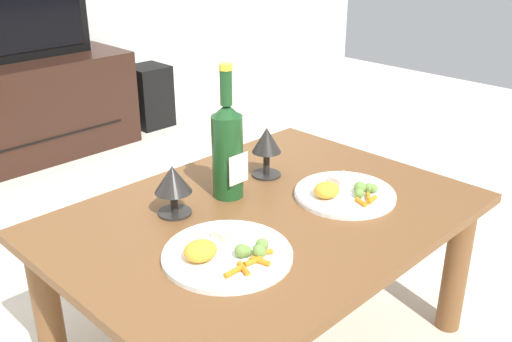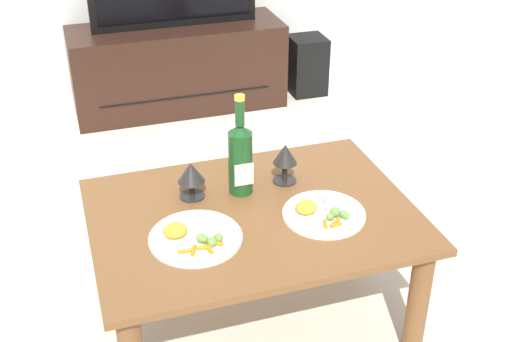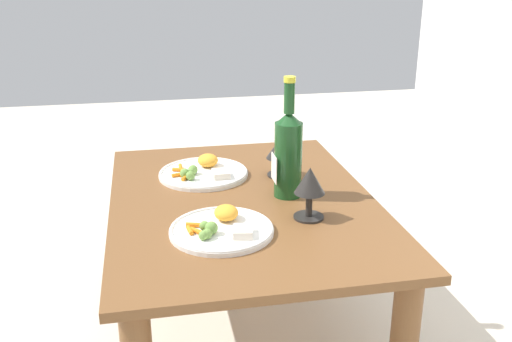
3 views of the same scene
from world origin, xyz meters
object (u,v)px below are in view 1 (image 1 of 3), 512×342
(wine_bottle, at_px, (227,147))
(goblet_left, at_px, (173,182))
(floor_speaker, at_px, (149,96))
(dinner_plate_right, at_px, (344,193))
(tv_stand, at_px, (11,114))
(dinner_plate_left, at_px, (226,253))
(goblet_right, at_px, (267,143))
(dining_table, at_px, (264,237))

(wine_bottle, distance_m, goblet_left, 0.18)
(floor_speaker, height_order, dinner_plate_right, dinner_plate_right)
(tv_stand, xyz_separation_m, dinner_plate_left, (-0.35, -1.95, 0.21))
(goblet_left, bearing_deg, goblet_right, 0.00)
(dining_table, bearing_deg, goblet_left, 137.26)
(tv_stand, distance_m, floor_speaker, 0.80)
(tv_stand, bearing_deg, wine_bottle, -94.38)
(dinner_plate_left, xyz_separation_m, dinner_plate_right, (0.43, 0.00, -0.00))
(dining_table, distance_m, floor_speaker, 2.05)
(tv_stand, xyz_separation_m, goblet_right, (0.03, -1.70, 0.29))
(tv_stand, height_order, goblet_right, goblet_right)
(floor_speaker, height_order, dinner_plate_left, dinner_plate_left)
(goblet_left, height_order, dinner_plate_left, goblet_left)
(goblet_left, distance_m, dinner_plate_left, 0.26)
(goblet_right, bearing_deg, floor_speaker, 65.61)
(dining_table, relative_size, dinner_plate_right, 3.89)
(wine_bottle, xyz_separation_m, dinner_plate_left, (-0.22, -0.23, -0.13))
(goblet_right, bearing_deg, tv_stand, 91.17)
(dinner_plate_left, bearing_deg, floor_speaker, 59.25)
(dining_table, bearing_deg, wine_bottle, 90.08)
(dining_table, xyz_separation_m, dinner_plate_right, (0.21, -0.09, 0.09))
(dining_table, distance_m, dinner_plate_right, 0.25)
(floor_speaker, distance_m, dinner_plate_left, 2.25)
(wine_bottle, xyz_separation_m, dinner_plate_right, (0.21, -0.23, -0.13))
(floor_speaker, height_order, goblet_left, goblet_left)
(floor_speaker, height_order, goblet_right, goblet_right)
(dinner_plate_right, bearing_deg, goblet_right, 100.17)
(dining_table, xyz_separation_m, tv_stand, (0.13, 1.86, -0.12))
(wine_bottle, bearing_deg, tv_stand, 85.62)
(wine_bottle, distance_m, dinner_plate_right, 0.34)
(dining_table, height_order, goblet_left, goblet_left)
(goblet_left, xyz_separation_m, goblet_right, (0.33, 0.00, 0.01))
(goblet_left, bearing_deg, floor_speaker, 56.84)
(wine_bottle, relative_size, dinner_plate_left, 1.24)
(tv_stand, xyz_separation_m, dinner_plate_right, (0.08, -1.95, 0.21))
(dining_table, relative_size, tv_stand, 0.87)
(floor_speaker, distance_m, goblet_right, 1.87)
(goblet_left, xyz_separation_m, dinner_plate_left, (-0.05, -0.25, -0.08))
(dinner_plate_right, bearing_deg, dining_table, 156.57)
(wine_bottle, bearing_deg, floor_speaker, 61.30)
(goblet_right, bearing_deg, dining_table, -137.20)
(dinner_plate_left, bearing_deg, wine_bottle, 46.57)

